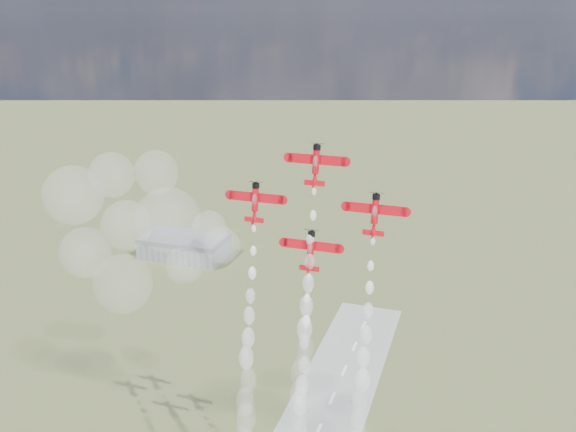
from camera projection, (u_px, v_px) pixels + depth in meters
The scene contains 9 objects.
hangar at pixel (185, 246), 366.76m from camera, with size 50.00×28.00×13.00m.
plane_lead at pixel (316, 164), 135.70m from camera, with size 13.30×4.40×9.43m.
plane_left at pixel (255, 201), 141.42m from camera, with size 13.30×4.40×9.43m.
plane_right at pixel (375, 213), 133.09m from camera, with size 13.30×4.40×9.43m.
plane_slot at pixel (311, 250), 138.81m from camera, with size 13.30×4.40×9.43m.
smoke_trail_lead at pixel (302, 371), 143.47m from camera, with size 5.35×12.37×56.45m.
smoke_trail_left at pixel (246, 399), 148.98m from camera, with size 5.21×12.98×56.37m.
smoke_trail_right at pixel (358, 421), 140.75m from camera, with size 5.44×13.04×56.31m.
drifted_smoke_cloud at pixel (129, 232), 186.05m from camera, with size 55.63×38.05×57.02m.
Camera 1 is at (46.23, -124.53, 142.04)m, focal length 38.00 mm.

